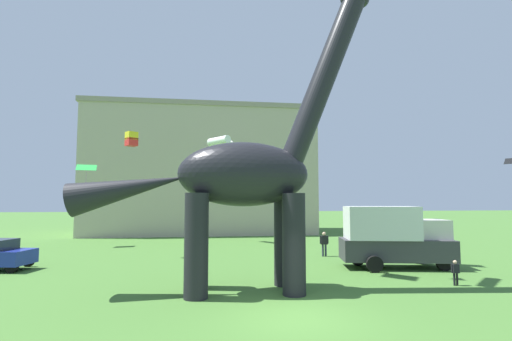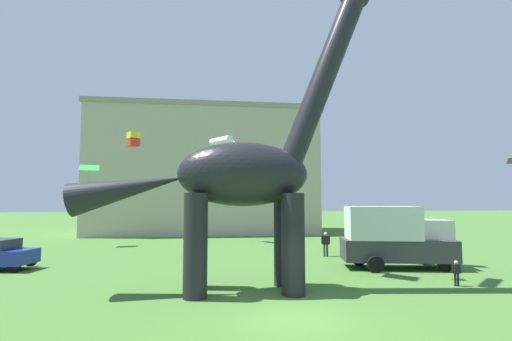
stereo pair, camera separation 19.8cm
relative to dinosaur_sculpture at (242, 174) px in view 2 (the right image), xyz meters
The scene contains 9 objects.
ground_plane 5.87m from the dinosaur_sculpture, 71.24° to the right, with size 240.00×240.00×0.00m, color #42702D.
dinosaur_sculpture is the anchor object (origin of this frame).
parked_box_truck 9.75m from the dinosaur_sculpture, 25.53° to the left, with size 5.90×3.15×3.20m.
person_far_spectator 9.69m from the dinosaur_sculpture, ahead, with size 0.39×0.17×1.03m.
person_near_flyer 11.13m from the dinosaur_sculpture, 54.51° to the left, with size 0.57×0.25×1.52m.
kite_high_right 19.42m from the dinosaur_sculpture, 123.18° to the left, with size 1.65×1.29×1.96m.
kite_mid_left 18.40m from the dinosaur_sculpture, 89.96° to the left, with size 2.59×2.47×0.73m.
kite_drifting 11.97m from the dinosaur_sculpture, 121.62° to the left, with size 0.88×0.88×0.90m.
background_building_block 28.78m from the dinosaur_sculpture, 93.24° to the left, with size 24.28×11.63×13.63m.
Camera 2 is at (-2.53, -11.37, 3.47)m, focal length 26.60 mm.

